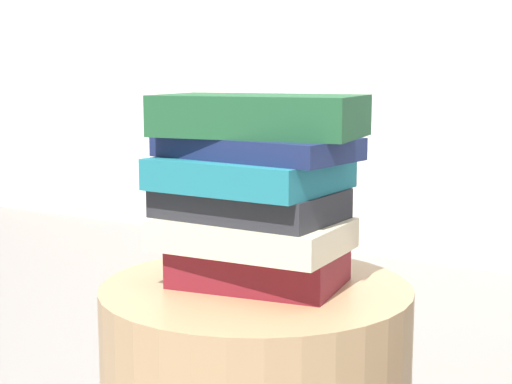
{
  "coord_description": "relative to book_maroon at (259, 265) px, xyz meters",
  "views": [
    {
      "loc": [
        0.59,
        -0.98,
        0.76
      ],
      "look_at": [
        0.0,
        0.0,
        0.58
      ],
      "focal_mm": 54.47,
      "sensor_mm": 36.0,
      "label": 1
    }
  ],
  "objects": [
    {
      "name": "book_maroon",
      "position": [
        0.0,
        0.0,
        0.0
      ],
      "size": [
        0.27,
        0.2,
        0.06
      ],
      "primitive_type": "cube",
      "rotation": [
        0.0,
        0.0,
        0.16
      ],
      "color": "maroon",
      "rests_on": "side_table"
    },
    {
      "name": "book_teal",
      "position": [
        -0.01,
        -0.01,
        0.14
      ],
      "size": [
        0.26,
        0.21,
        0.05
      ],
      "primitive_type": "cube",
      "rotation": [
        0.0,
        0.0,
        -0.02
      ],
      "color": "#1E727F",
      "rests_on": "book_charcoal"
    },
    {
      "name": "book_navy",
      "position": [
        0.0,
        -0.01,
        0.18
      ],
      "size": [
        0.3,
        0.18,
        0.03
      ],
      "primitive_type": "cube",
      "rotation": [
        0.0,
        0.0,
        -0.1
      ],
      "color": "#19234C",
      "rests_on": "book_teal"
    },
    {
      "name": "book_charcoal",
      "position": [
        -0.01,
        -0.01,
        0.1
      ],
      "size": [
        0.27,
        0.17,
        0.04
      ],
      "primitive_type": "cube",
      "rotation": [
        0.0,
        0.0,
        -0.02
      ],
      "color": "#28282D",
      "rests_on": "book_cream"
    },
    {
      "name": "book_forest",
      "position": [
        -0.0,
        0.0,
        0.23
      ],
      "size": [
        0.32,
        0.22,
        0.06
      ],
      "primitive_type": "cube",
      "rotation": [
        0.0,
        0.0,
        0.17
      ],
      "color": "#1E512D",
      "rests_on": "book_navy"
    },
    {
      "name": "book_cream",
      "position": [
        0.0,
        -0.02,
        0.05
      ],
      "size": [
        0.28,
        0.19,
        0.04
      ],
      "primitive_type": "cube",
      "rotation": [
        0.0,
        0.0,
        0.06
      ],
      "color": "beige",
      "rests_on": "book_maroon"
    }
  ]
}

